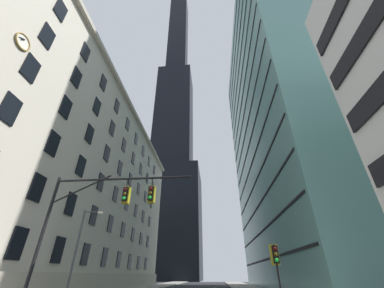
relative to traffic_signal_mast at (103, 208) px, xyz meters
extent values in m
cube|color=beige|center=(-15.12, 18.21, 9.17)|extent=(15.00, 58.15, 29.44)
cube|color=#B2A893|center=(-7.37, 18.21, 23.19)|extent=(0.70, 58.15, 0.60)
cube|color=#B2A893|center=(-7.47, 18.21, -4.45)|extent=(0.50, 58.15, 2.20)
cube|color=black|center=(-7.57, 3.14, -1.55)|extent=(0.14, 1.40, 2.20)
cube|color=black|center=(-7.57, 8.14, -1.55)|extent=(0.14, 1.40, 2.20)
cube|color=black|center=(-7.57, 13.14, -1.55)|extent=(0.14, 1.40, 2.20)
cube|color=black|center=(-7.57, 18.14, -1.55)|extent=(0.14, 1.40, 2.20)
cube|color=black|center=(-7.57, 23.14, -1.55)|extent=(0.14, 1.40, 2.20)
cube|color=black|center=(-7.57, 28.14, -1.55)|extent=(0.14, 1.40, 2.20)
cube|color=black|center=(-7.57, 33.14, -1.55)|extent=(0.14, 1.40, 2.20)
cube|color=black|center=(-7.57, 38.14, -1.55)|extent=(0.14, 1.40, 2.20)
cube|color=black|center=(-7.57, 3.14, 2.65)|extent=(0.14, 1.40, 2.20)
cube|color=black|center=(-7.57, 8.14, 2.65)|extent=(0.14, 1.40, 2.20)
cube|color=black|center=(-7.57, 13.14, 2.65)|extent=(0.14, 1.40, 2.20)
cube|color=black|center=(-7.57, 18.14, 2.65)|extent=(0.14, 1.40, 2.20)
cube|color=black|center=(-7.57, 23.14, 2.65)|extent=(0.14, 1.40, 2.20)
cube|color=black|center=(-7.57, 28.14, 2.65)|extent=(0.14, 1.40, 2.20)
cube|color=black|center=(-7.57, 33.14, 2.65)|extent=(0.14, 1.40, 2.20)
cube|color=black|center=(-7.57, 38.14, 2.65)|extent=(0.14, 1.40, 2.20)
cube|color=black|center=(-7.57, -1.86, 6.85)|extent=(0.14, 1.40, 2.20)
cube|color=black|center=(-7.57, 3.14, 6.85)|extent=(0.14, 1.40, 2.20)
cube|color=black|center=(-7.57, 8.14, 6.85)|extent=(0.14, 1.40, 2.20)
cube|color=black|center=(-7.57, 13.14, 6.85)|extent=(0.14, 1.40, 2.20)
cube|color=black|center=(-7.57, 18.14, 6.85)|extent=(0.14, 1.40, 2.20)
cube|color=black|center=(-7.57, 23.14, 6.85)|extent=(0.14, 1.40, 2.20)
cube|color=black|center=(-7.57, 28.14, 6.85)|extent=(0.14, 1.40, 2.20)
cube|color=black|center=(-7.57, 33.14, 6.85)|extent=(0.14, 1.40, 2.20)
cube|color=black|center=(-7.57, 38.14, 6.85)|extent=(0.14, 1.40, 2.20)
cube|color=black|center=(-7.57, -1.86, 11.05)|extent=(0.14, 1.40, 2.20)
cube|color=black|center=(-7.57, 3.14, 11.05)|extent=(0.14, 1.40, 2.20)
cube|color=black|center=(-7.57, 8.14, 11.05)|extent=(0.14, 1.40, 2.20)
cube|color=black|center=(-7.57, 13.14, 11.05)|extent=(0.14, 1.40, 2.20)
cube|color=black|center=(-7.57, 18.14, 11.05)|extent=(0.14, 1.40, 2.20)
cube|color=black|center=(-7.57, 23.14, 11.05)|extent=(0.14, 1.40, 2.20)
cube|color=black|center=(-7.57, 28.14, 11.05)|extent=(0.14, 1.40, 2.20)
cube|color=black|center=(-7.57, 33.14, 11.05)|extent=(0.14, 1.40, 2.20)
cube|color=black|center=(-7.57, 38.14, 11.05)|extent=(0.14, 1.40, 2.20)
cube|color=black|center=(-7.57, -1.86, 15.25)|extent=(0.14, 1.40, 2.20)
cube|color=black|center=(-7.57, 3.14, 15.25)|extent=(0.14, 1.40, 2.20)
cube|color=black|center=(-7.57, 8.14, 15.25)|extent=(0.14, 1.40, 2.20)
cube|color=black|center=(-7.57, 13.14, 15.25)|extent=(0.14, 1.40, 2.20)
cube|color=black|center=(-7.57, 18.14, 15.25)|extent=(0.14, 1.40, 2.20)
cube|color=black|center=(-7.57, 23.14, 15.25)|extent=(0.14, 1.40, 2.20)
cube|color=black|center=(-7.57, 28.14, 15.25)|extent=(0.14, 1.40, 2.20)
cube|color=black|center=(-7.57, 33.14, 15.25)|extent=(0.14, 1.40, 2.20)
cube|color=black|center=(-7.57, 38.14, 15.25)|extent=(0.14, 1.40, 2.20)
cube|color=black|center=(-7.57, -1.86, 19.45)|extent=(0.14, 1.40, 2.20)
cube|color=black|center=(-7.57, 3.14, 19.45)|extent=(0.14, 1.40, 2.20)
cube|color=black|center=(-7.57, 8.14, 19.45)|extent=(0.14, 1.40, 2.20)
cube|color=black|center=(-7.57, 13.14, 19.45)|extent=(0.14, 1.40, 2.20)
cube|color=black|center=(-7.57, 18.14, 19.45)|extent=(0.14, 1.40, 2.20)
cube|color=black|center=(-7.57, 23.14, 19.45)|extent=(0.14, 1.40, 2.20)
cube|color=black|center=(-7.57, 28.14, 19.45)|extent=(0.14, 1.40, 2.20)
cube|color=black|center=(-7.57, 33.14, 19.45)|extent=(0.14, 1.40, 2.20)
cube|color=black|center=(-7.57, 38.14, 19.45)|extent=(0.14, 1.40, 2.20)
torus|color=olive|center=(-7.50, -3.41, 12.26)|extent=(0.13, 1.40, 1.40)
cylinder|color=silver|center=(-7.54, -3.41, 12.26)|extent=(0.05, 1.21, 1.21)
cube|color=black|center=(-7.47, -3.52, 12.38)|extent=(0.03, 0.30, 0.31)
cube|color=black|center=(-7.47, -3.62, 12.41)|extent=(0.03, 0.47, 0.36)
cube|color=black|center=(-12.39, 88.09, 16.91)|extent=(27.28, 27.28, 44.91)
cube|color=black|center=(-12.39, 88.09, 72.02)|extent=(19.09, 19.09, 65.32)
cube|color=black|center=(-12.39, 88.09, 145.51)|extent=(12.28, 12.28, 81.65)
cube|color=slate|center=(23.87, 27.53, 24.28)|extent=(18.97, 45.35, 59.65)
cube|color=black|center=(14.34, 27.53, -1.55)|extent=(0.12, 44.35, 0.24)
cube|color=black|center=(14.34, 27.53, 2.45)|extent=(0.12, 44.35, 0.24)
cube|color=black|center=(14.34, 27.53, 6.45)|extent=(0.12, 44.35, 0.24)
cube|color=black|center=(14.34, 27.53, 10.45)|extent=(0.12, 44.35, 0.24)
cube|color=black|center=(14.34, 27.53, 14.45)|extent=(0.12, 44.35, 0.24)
cube|color=black|center=(14.34, 27.53, 18.45)|extent=(0.12, 44.35, 0.24)
cube|color=black|center=(14.34, 27.53, 22.45)|extent=(0.12, 44.35, 0.24)
cube|color=black|center=(14.34, 27.53, 26.45)|extent=(0.12, 44.35, 0.24)
cube|color=black|center=(14.34, 27.53, 30.45)|extent=(0.12, 44.35, 0.24)
cube|color=black|center=(14.34, 27.53, 34.45)|extent=(0.12, 44.35, 0.24)
cube|color=black|center=(14.34, 27.53, 38.45)|extent=(0.12, 44.35, 0.24)
cube|color=black|center=(14.34, 27.53, 42.45)|extent=(0.12, 44.35, 0.24)
cube|color=black|center=(14.34, 27.53, 46.45)|extent=(0.12, 44.35, 0.24)
cube|color=black|center=(14.34, 27.53, 50.45)|extent=(0.12, 44.35, 0.24)
cylinder|color=black|center=(-3.45, -0.04, -1.64)|extent=(0.20, 0.20, 7.52)
cylinder|color=black|center=(1.00, -0.04, 1.87)|extent=(8.90, 0.14, 0.14)
cylinder|color=black|center=(-1.67, -0.04, 1.27)|extent=(3.65, 0.10, 1.83)
cylinder|color=black|center=(1.30, -0.04, 1.57)|extent=(0.04, 0.04, 0.60)
cube|color=black|center=(1.30, -0.04, 0.82)|extent=(0.30, 0.30, 0.90)
cube|color=olive|center=(1.30, 0.13, 0.82)|extent=(0.40, 0.40, 1.04)
sphere|color=#450808|center=(1.30, -0.20, 1.10)|extent=(0.20, 0.20, 0.20)
sphere|color=#4B3A08|center=(1.30, -0.20, 0.82)|extent=(0.20, 0.20, 0.20)
sphere|color=green|center=(1.30, -0.20, 0.54)|extent=(0.20, 0.20, 0.20)
cylinder|color=black|center=(2.93, -0.04, 1.57)|extent=(0.04, 0.04, 0.60)
cube|color=black|center=(2.93, -0.04, 0.82)|extent=(0.30, 0.30, 0.90)
cube|color=olive|center=(2.93, 0.13, 0.82)|extent=(0.40, 0.40, 1.04)
sphere|color=#450808|center=(2.93, -0.20, 1.10)|extent=(0.20, 0.20, 0.20)
sphere|color=#4B3A08|center=(2.93, -0.20, 0.82)|extent=(0.20, 0.20, 0.20)
sphere|color=green|center=(2.93, -0.20, 0.54)|extent=(0.20, 0.20, 0.20)
cylinder|color=black|center=(10.05, 0.81, -3.73)|extent=(0.12, 0.12, 3.33)
cube|color=black|center=(10.05, 0.81, -2.57)|extent=(0.30, 0.30, 0.90)
cube|color=olive|center=(10.05, 0.98, -2.57)|extent=(0.40, 0.40, 1.04)
sphere|color=#450808|center=(10.05, 0.65, -2.29)|extent=(0.20, 0.20, 0.20)
sphere|color=#4B3A08|center=(10.05, 0.65, -2.57)|extent=(0.20, 0.20, 0.20)
sphere|color=green|center=(10.05, 0.65, -2.85)|extent=(0.20, 0.20, 0.20)
cylinder|color=#47474C|center=(-5.22, 7.01, -1.85)|extent=(0.18, 0.18, 7.09)
cylinder|color=#47474C|center=(-4.45, 7.01, 1.55)|extent=(1.55, 0.10, 0.10)
ellipsoid|color=#EFE5C6|center=(-3.67, 7.01, 1.45)|extent=(0.56, 0.32, 0.24)
camera|label=1|loc=(6.71, -13.50, -3.56)|focal=21.21mm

